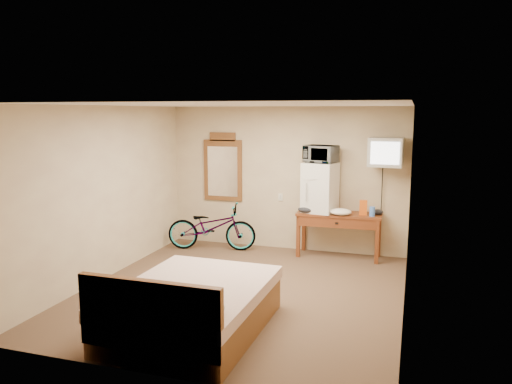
% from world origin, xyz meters
% --- Properties ---
extents(room, '(4.60, 4.64, 2.50)m').
position_xyz_m(room, '(-0.00, 0.00, 1.25)').
color(room, '#503328').
rests_on(room, ground).
extents(desk, '(1.40, 0.58, 0.75)m').
position_xyz_m(desk, '(0.99, 2.00, 0.63)').
color(desk, brown).
rests_on(desk, floor).
extents(mini_fridge, '(0.59, 0.58, 0.83)m').
position_xyz_m(mini_fridge, '(0.67, 2.04, 1.16)').
color(mini_fridge, silver).
rests_on(mini_fridge, desk).
extents(microwave, '(0.59, 0.48, 0.29)m').
position_xyz_m(microwave, '(0.67, 2.04, 1.72)').
color(microwave, silver).
rests_on(microwave, mini_fridge).
extents(snack_bag, '(0.13, 0.08, 0.24)m').
position_xyz_m(snack_bag, '(1.39, 2.00, 0.87)').
color(snack_bag, '#D55612').
rests_on(snack_bag, desk).
extents(blue_cup, '(0.09, 0.09, 0.16)m').
position_xyz_m(blue_cup, '(1.54, 1.94, 0.83)').
color(blue_cup, '#4377E4').
rests_on(blue_cup, desk).
extents(cloth_cream, '(0.35, 0.27, 0.11)m').
position_xyz_m(cloth_cream, '(1.04, 1.87, 0.80)').
color(cloth_cream, white).
rests_on(cloth_cream, desk).
extents(cloth_dark_a, '(0.29, 0.21, 0.11)m').
position_xyz_m(cloth_dark_a, '(0.47, 1.89, 0.80)').
color(cloth_dark_a, black).
rests_on(cloth_dark_a, desk).
extents(cloth_dark_b, '(0.18, 0.15, 0.08)m').
position_xyz_m(cloth_dark_b, '(1.61, 2.11, 0.79)').
color(cloth_dark_b, black).
rests_on(cloth_dark_b, desk).
extents(crt_television, '(0.54, 0.61, 0.46)m').
position_xyz_m(crt_television, '(1.70, 2.02, 1.78)').
color(crt_television, black).
rests_on(crt_television, room).
extents(wall_mirror, '(0.73, 0.04, 1.23)m').
position_xyz_m(wall_mirror, '(-1.16, 2.27, 1.41)').
color(wall_mirror, brown).
rests_on(wall_mirror, room).
extents(bicycle, '(1.64, 0.85, 0.82)m').
position_xyz_m(bicycle, '(-1.20, 1.80, 0.41)').
color(bicycle, black).
rests_on(bicycle, floor).
extents(bed, '(1.53, 2.00, 0.90)m').
position_xyz_m(bed, '(-0.12, -1.38, 0.30)').
color(bed, brown).
rests_on(bed, floor).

